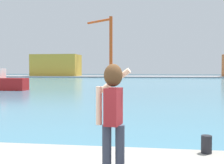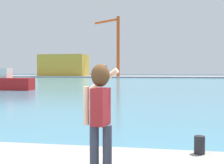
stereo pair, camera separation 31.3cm
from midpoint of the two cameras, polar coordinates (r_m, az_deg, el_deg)
The scene contains 8 objects.
ground_plane at distance 54.31m, azimuth 7.02°, elevation -0.14°, with size 220.00×220.00×0.00m, color #334751.
harbor_water at distance 56.31m, azimuth 7.06°, elevation -0.04°, with size 140.00×100.00×0.02m, color teal.
far_shore_dock at distance 96.28m, azimuth 7.55°, elevation 1.03°, with size 140.00×20.00×0.36m, color gray.
person_photographer at distance 4.49m, azimuth -1.86°, elevation -5.16°, with size 0.53×0.56×1.74m.
harbor_bollard at distance 6.25m, azimuth 16.24°, elevation -11.39°, with size 0.21×0.21×0.35m, color black.
boat_moored at distance 36.33m, azimuth -20.91°, elevation -0.02°, with size 6.00×1.93×2.50m.
warehouse_left at distance 100.76m, azimuth -10.70°, elevation 3.17°, with size 15.17×8.83×7.03m, color gold.
port_crane at distance 93.06m, azimuth -0.85°, elevation 7.96°, with size 9.45×7.75×18.33m.
Camera 1 is at (0.98, -4.28, 2.32)m, focal length 47.75 mm.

